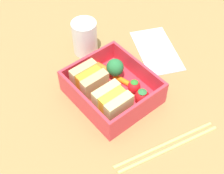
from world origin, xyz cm
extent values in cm
cube|color=olive|center=(0.00, 0.00, -1.00)|extent=(120.00, 120.00, 2.00)
cube|color=#D63141|center=(0.00, 0.00, 0.60)|extent=(16.24, 14.52, 1.20)
cube|color=#D63141|center=(0.00, 6.96, 3.31)|extent=(16.24, 0.60, 4.22)
cube|color=#D63141|center=(0.00, -6.96, 3.31)|extent=(16.24, 0.60, 4.22)
cube|color=#D63141|center=(-7.82, 0.00, 3.31)|extent=(0.60, 13.32, 4.22)
cube|color=#D63141|center=(7.82, 0.00, 3.31)|extent=(0.60, 13.32, 4.22)
cube|color=#D1C47E|center=(-5.45, 2.86, 3.62)|extent=(1.85, 5.72, 4.85)
cube|color=yellow|center=(-3.61, 2.86, 3.62)|extent=(1.85, 5.26, 4.46)
cube|color=#D1C47E|center=(-1.76, 2.86, 3.62)|extent=(1.85, 5.72, 4.85)
cube|color=tan|center=(1.76, 2.86, 3.62)|extent=(1.85, 5.72, 4.85)
cube|color=orange|center=(3.61, 2.86, 3.62)|extent=(1.85, 5.26, 4.46)
cube|color=tan|center=(5.45, 2.86, 3.62)|extent=(1.85, 5.72, 4.85)
sphere|color=red|center=(-5.56, -2.93, 2.65)|extent=(2.90, 2.90, 2.90)
cone|color=#307F41|center=(-5.56, -2.93, 4.40)|extent=(1.74, 1.74, 0.60)
sphere|color=red|center=(-2.57, -3.59, 2.49)|extent=(2.59, 2.59, 2.59)
cone|color=#2F892D|center=(-2.57, -3.59, 4.09)|extent=(1.55, 1.55, 0.60)
cylinder|color=orange|center=(0.14, -3.49, 1.73)|extent=(5.38, 2.31, 1.07)
cylinder|color=#8CBB65|center=(2.74, -3.06, 2.02)|extent=(1.01, 1.01, 1.63)
sphere|color=#26713A|center=(2.74, -3.06, 4.10)|extent=(3.62, 3.62, 3.62)
cylinder|color=orange|center=(5.89, -2.47, 1.85)|extent=(4.55, 2.27, 1.30)
cylinder|color=tan|center=(-16.07, 0.00, 0.35)|extent=(5.47, 20.25, 0.70)
cylinder|color=tan|center=(-14.89, -0.28, 0.35)|extent=(5.47, 20.25, 0.70)
cylinder|color=white|center=(14.39, -3.97, 3.97)|extent=(5.58, 5.58, 7.94)
cube|color=silver|center=(3.83, -16.62, 0.20)|extent=(17.46, 14.15, 0.40)
camera|label=1|loc=(-31.14, 25.74, 49.57)|focal=50.00mm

